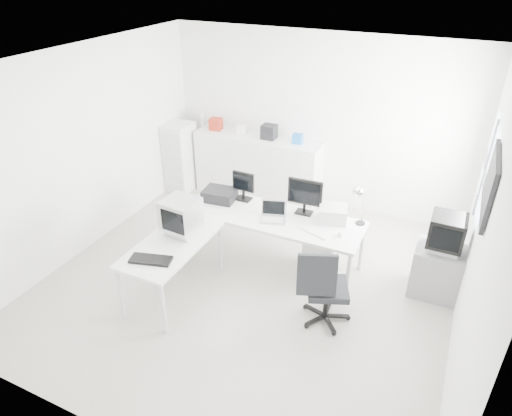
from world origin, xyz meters
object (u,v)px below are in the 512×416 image
at_px(main_desk, 272,240).
at_px(sideboard, 258,167).
at_px(filing_cabinet, 180,157).
at_px(drawer_pedestal, 322,255).
at_px(lcd_monitor_large, 305,197).
at_px(crt_tv, 446,234).
at_px(inkjet_printer, 220,195).
at_px(laptop, 273,214).
at_px(laser_printer, 333,214).
at_px(crt_monitor, 181,218).
at_px(tv_cabinet, 437,271).
at_px(lcd_monitor_small, 243,186).
at_px(side_desk, 174,268).
at_px(office_chair, 328,285).

height_order(main_desk, sideboard, sideboard).
bearing_deg(filing_cabinet, sideboard, 14.24).
height_order(drawer_pedestal, lcd_monitor_large, lcd_monitor_large).
distance_m(lcd_monitor_large, crt_tv, 1.77).
bearing_deg(crt_tv, main_desk, -172.28).
height_order(inkjet_printer, lcd_monitor_large, lcd_monitor_large).
xyz_separation_m(lcd_monitor_large, sideboard, (-1.37, 1.49, -0.44)).
distance_m(laptop, laser_printer, 0.77).
relative_size(crt_monitor, filing_cabinet, 0.34).
distance_m(main_desk, tv_cabinet, 2.14).
bearing_deg(crt_monitor, laser_printer, 38.11).
height_order(main_desk, filing_cabinet, filing_cabinet).
xyz_separation_m(drawer_pedestal, crt_tv, (1.42, 0.24, 0.58)).
xyz_separation_m(drawer_pedestal, laptop, (-0.65, -0.15, 0.55)).
xyz_separation_m(laptop, laser_printer, (0.70, 0.32, -0.00)).
xyz_separation_m(lcd_monitor_small, crt_monitor, (-0.30, -1.10, 0.00)).
distance_m(side_desk, lcd_monitor_large, 1.91).
bearing_deg(side_desk, tv_cabinet, 25.04).
bearing_deg(lcd_monitor_large, laser_printer, -6.85).
bearing_deg(filing_cabinet, side_desk, -58.50).
bearing_deg(crt_tv, inkjet_printer, -176.39).
xyz_separation_m(side_desk, inkjet_printer, (0.00, 1.20, 0.45)).
xyz_separation_m(lcd_monitor_large, office_chair, (0.67, -1.02, -0.48)).
xyz_separation_m(lcd_monitor_small, laser_printer, (1.30, -0.03, -0.10)).
height_order(lcd_monitor_small, laptop, lcd_monitor_small).
distance_m(drawer_pedestal, tv_cabinet, 1.44).
bearing_deg(crt_tv, drawer_pedestal, -170.51).
distance_m(lcd_monitor_small, office_chair, 1.92).
height_order(laptop, crt_monitor, crt_monitor).
relative_size(drawer_pedestal, sideboard, 0.27).
bearing_deg(main_desk, inkjet_printer, 173.29).
height_order(lcd_monitor_small, sideboard, lcd_monitor_small).
relative_size(lcd_monitor_small, lcd_monitor_large, 0.84).
height_order(crt_monitor, crt_tv, crt_monitor).
bearing_deg(office_chair, inkjet_printer, 133.24).
height_order(laser_printer, sideboard, sideboard).
height_order(side_desk, lcd_monitor_small, lcd_monitor_small).
bearing_deg(crt_monitor, inkjet_printer, 94.34).
distance_m(inkjet_printer, laser_printer, 1.60).
xyz_separation_m(main_desk, drawer_pedestal, (0.70, 0.05, -0.08)).
distance_m(inkjet_printer, laptop, 0.92).
relative_size(inkjet_printer, lcd_monitor_large, 0.91).
bearing_deg(drawer_pedestal, sideboard, 135.51).
relative_size(lcd_monitor_large, tv_cabinet, 0.73).
bearing_deg(laser_printer, filing_cabinet, 143.87).
xyz_separation_m(laser_printer, office_chair, (0.27, -0.99, -0.34)).
bearing_deg(lcd_monitor_large, inkjet_printer, -175.43).
distance_m(laptop, crt_monitor, 1.18).
height_order(lcd_monitor_large, crt_tv, lcd_monitor_large).
bearing_deg(laptop, crt_monitor, -157.26).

